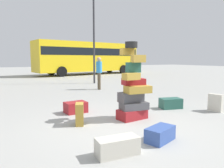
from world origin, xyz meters
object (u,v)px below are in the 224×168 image
(suitcase_tower, at_px, (133,93))
(lamp_post, at_px, (94,10))
(suitcase_cream_behind_tower, at_px, (117,146))
(person_tourist_with_camera, at_px, (99,70))
(suitcase_teal_upright_blue, at_px, (171,103))
(suitcase_tan_white_trunk, at_px, (80,114))
(suitcase_maroon_right_side, at_px, (76,107))
(suitcase_navy_left_side, at_px, (160,134))
(suitcase_cream_foreground_near, at_px, (216,103))
(parked_bus, at_px, (89,56))

(suitcase_tower, height_order, lamp_post, lamp_post)
(suitcase_cream_behind_tower, xyz_separation_m, person_tourist_with_camera, (2.85, 6.97, 0.84))
(suitcase_teal_upright_blue, height_order, suitcase_tan_white_trunk, suitcase_tan_white_trunk)
(suitcase_cream_behind_tower, height_order, suitcase_maroon_right_side, suitcase_maroon_right_side)
(suitcase_navy_left_side, distance_m, person_tourist_with_camera, 7.13)
(suitcase_tower, distance_m, suitcase_navy_left_side, 1.65)
(suitcase_navy_left_side, relative_size, person_tourist_with_camera, 0.37)
(suitcase_teal_upright_blue, xyz_separation_m, suitcase_navy_left_side, (-2.09, -1.94, -0.02))
(suitcase_maroon_right_side, bearing_deg, suitcase_navy_left_side, -81.48)
(suitcase_cream_behind_tower, relative_size, suitcase_navy_left_side, 1.15)
(suitcase_tan_white_trunk, bearing_deg, lamp_post, 85.63)
(suitcase_tower, xyz_separation_m, suitcase_maroon_right_side, (-1.10, 1.32, -0.54))
(person_tourist_with_camera, bearing_deg, suitcase_navy_left_side, -3.06)
(suitcase_tower, bearing_deg, suitcase_navy_left_side, -104.05)
(suitcase_cream_foreground_near, height_order, person_tourist_with_camera, person_tourist_with_camera)
(suitcase_cream_foreground_near, xyz_separation_m, suitcase_navy_left_side, (-2.99, -1.03, -0.12))
(suitcase_tower, distance_m, suitcase_cream_behind_tower, 2.21)
(suitcase_maroon_right_side, bearing_deg, suitcase_tan_white_trunk, -109.71)
(person_tourist_with_camera, relative_size, lamp_post, 0.23)
(suitcase_maroon_right_side, xyz_separation_m, lamp_post, (3.46, 6.69, 4.40))
(suitcase_maroon_right_side, bearing_deg, lamp_post, 56.74)
(suitcase_cream_foreground_near, xyz_separation_m, suitcase_tan_white_trunk, (-4.00, 0.65, -0.00))
(suitcase_navy_left_side, bearing_deg, suitcase_cream_foreground_near, -0.91)
(suitcase_cream_behind_tower, height_order, person_tourist_with_camera, person_tourist_with_camera)
(suitcase_navy_left_side, bearing_deg, suitcase_maroon_right_side, 84.59)
(suitcase_cream_behind_tower, height_order, parked_bus, parked_bus)
(suitcase_cream_behind_tower, relative_size, person_tourist_with_camera, 0.43)
(person_tourist_with_camera, distance_m, parked_bus, 10.99)
(suitcase_cream_behind_tower, xyz_separation_m, suitcase_tan_white_trunk, (-0.00, 1.81, 0.11))
(parked_bus, bearing_deg, suitcase_cream_foreground_near, -107.47)
(suitcase_teal_upright_blue, height_order, parked_bus, parked_bus)
(suitcase_tower, relative_size, parked_bus, 0.18)
(suitcase_maroon_right_side, relative_size, lamp_post, 0.09)
(suitcase_cream_foreground_near, bearing_deg, suitcase_tower, 155.29)
(suitcase_cream_foreground_near, relative_size, suitcase_maroon_right_side, 0.85)
(suitcase_cream_foreground_near, height_order, suitcase_navy_left_side, suitcase_cream_foreground_near)
(suitcase_tower, bearing_deg, lamp_post, 73.63)
(suitcase_cream_behind_tower, relative_size, suitcase_cream_foreground_near, 1.35)
(suitcase_maroon_right_side, distance_m, lamp_post, 8.72)
(suitcase_navy_left_side, height_order, parked_bus, parked_bus)
(suitcase_tower, height_order, suitcase_teal_upright_blue, suitcase_tower)
(suitcase_teal_upright_blue, height_order, suitcase_maroon_right_side, suitcase_teal_upright_blue)
(suitcase_cream_foreground_near, height_order, lamp_post, lamp_post)
(suitcase_cream_behind_tower, xyz_separation_m, suitcase_cream_foreground_near, (4.00, 1.16, 0.11))
(suitcase_cream_behind_tower, distance_m, suitcase_maroon_right_side, 2.98)
(suitcase_tower, relative_size, suitcase_navy_left_side, 3.23)
(suitcase_maroon_right_side, bearing_deg, suitcase_teal_upright_blue, -23.29)
(suitcase_tower, distance_m, suitcase_maroon_right_side, 1.80)
(suitcase_tan_white_trunk, xyz_separation_m, lamp_post, (3.74, 7.84, 4.30))
(suitcase_teal_upright_blue, xyz_separation_m, suitcase_maroon_right_side, (-2.82, 0.88, -0.00))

